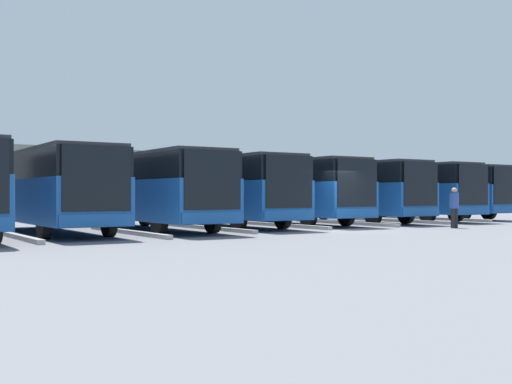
{
  "coord_description": "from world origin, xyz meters",
  "views": [
    {
      "loc": [
        20.04,
        17.97,
        1.48
      ],
      "look_at": [
        0.23,
        -5.34,
        1.6
      ],
      "focal_mm": 45.0,
      "sensor_mm": 36.0,
      "label": 1
    }
  ],
  "objects_px": {
    "bus_2": "(346,189)",
    "bus_5": "(151,188)",
    "bus_0": "(432,190)",
    "bus_6": "(51,187)",
    "bus_1": "(397,190)",
    "bus_3": "(286,189)",
    "pedestrian": "(454,206)",
    "bus_4": "(222,188)"
  },
  "relations": [
    {
      "from": "bus_0",
      "to": "bus_4",
      "type": "distance_m",
      "value": 16.2
    },
    {
      "from": "bus_5",
      "to": "bus_4",
      "type": "bearing_deg",
      "value": -166.13
    },
    {
      "from": "bus_2",
      "to": "bus_4",
      "type": "distance_m",
      "value": 8.11
    },
    {
      "from": "bus_6",
      "to": "pedestrian",
      "type": "relative_size",
      "value": 6.13
    },
    {
      "from": "bus_5",
      "to": "bus_6",
      "type": "relative_size",
      "value": 1.0
    },
    {
      "from": "bus_5",
      "to": "bus_6",
      "type": "bearing_deg",
      "value": -0.81
    },
    {
      "from": "bus_4",
      "to": "bus_3",
      "type": "bearing_deg",
      "value": -172.23
    },
    {
      "from": "bus_4",
      "to": "bus_5",
      "type": "relative_size",
      "value": 1.0
    },
    {
      "from": "bus_3",
      "to": "bus_6",
      "type": "xyz_separation_m",
      "value": [
        12.15,
        -0.18,
        0.0
      ]
    },
    {
      "from": "bus_2",
      "to": "bus_3",
      "type": "xyz_separation_m",
      "value": [
        4.05,
        -0.42,
        0.0
      ]
    },
    {
      "from": "bus_5",
      "to": "pedestrian",
      "type": "height_order",
      "value": "bus_5"
    },
    {
      "from": "bus_1",
      "to": "bus_2",
      "type": "bearing_deg",
      "value": 3.38
    },
    {
      "from": "bus_3",
      "to": "pedestrian",
      "type": "relative_size",
      "value": 6.13
    },
    {
      "from": "bus_2",
      "to": "bus_3",
      "type": "distance_m",
      "value": 4.07
    },
    {
      "from": "bus_1",
      "to": "bus_3",
      "type": "height_order",
      "value": "same"
    },
    {
      "from": "bus_5",
      "to": "bus_2",
      "type": "bearing_deg",
      "value": -172.15
    },
    {
      "from": "bus_1",
      "to": "bus_5",
      "type": "bearing_deg",
      "value": 6.73
    },
    {
      "from": "bus_2",
      "to": "bus_5",
      "type": "height_order",
      "value": "same"
    },
    {
      "from": "bus_2",
      "to": "bus_3",
      "type": "relative_size",
      "value": 1.0
    },
    {
      "from": "bus_3",
      "to": "pedestrian",
      "type": "xyz_separation_m",
      "value": [
        -2.92,
        7.74,
        -0.8
      ]
    },
    {
      "from": "bus_3",
      "to": "pedestrian",
      "type": "bearing_deg",
      "value": 118.42
    },
    {
      "from": "bus_2",
      "to": "bus_6",
      "type": "height_order",
      "value": "same"
    },
    {
      "from": "bus_0",
      "to": "bus_3",
      "type": "relative_size",
      "value": 1.0
    },
    {
      "from": "bus_0",
      "to": "bus_2",
      "type": "distance_m",
      "value": 8.1
    },
    {
      "from": "bus_0",
      "to": "bus_1",
      "type": "height_order",
      "value": "same"
    },
    {
      "from": "bus_4",
      "to": "bus_6",
      "type": "relative_size",
      "value": 1.0
    },
    {
      "from": "bus_1",
      "to": "bus_2",
      "type": "xyz_separation_m",
      "value": [
        4.05,
        -0.31,
        0.0
      ]
    },
    {
      "from": "bus_5",
      "to": "bus_6",
      "type": "distance_m",
      "value": 4.09
    },
    {
      "from": "bus_2",
      "to": "pedestrian",
      "type": "xyz_separation_m",
      "value": [
        1.13,
        7.33,
        -0.8
      ]
    },
    {
      "from": "bus_0",
      "to": "bus_5",
      "type": "height_order",
      "value": "same"
    },
    {
      "from": "bus_4",
      "to": "bus_1",
      "type": "bearing_deg",
      "value": -175.65
    },
    {
      "from": "bus_1",
      "to": "bus_6",
      "type": "relative_size",
      "value": 1.0
    },
    {
      "from": "bus_1",
      "to": "pedestrian",
      "type": "bearing_deg",
      "value": 61.33
    },
    {
      "from": "bus_0",
      "to": "pedestrian",
      "type": "relative_size",
      "value": 6.13
    },
    {
      "from": "bus_0",
      "to": "bus_6",
      "type": "bearing_deg",
      "value": 6.58
    },
    {
      "from": "bus_3",
      "to": "bus_6",
      "type": "bearing_deg",
      "value": 6.93
    },
    {
      "from": "bus_2",
      "to": "bus_4",
      "type": "height_order",
      "value": "same"
    },
    {
      "from": "bus_4",
      "to": "bus_6",
      "type": "bearing_deg",
      "value": 6.51
    },
    {
      "from": "bus_1",
      "to": "pedestrian",
      "type": "distance_m",
      "value": 8.76
    },
    {
      "from": "bus_0",
      "to": "pedestrian",
      "type": "bearing_deg",
      "value": 46.55
    },
    {
      "from": "bus_3",
      "to": "pedestrian",
      "type": "distance_m",
      "value": 8.31
    },
    {
      "from": "bus_6",
      "to": "pedestrian",
      "type": "bearing_deg",
      "value": 160.04
    }
  ]
}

